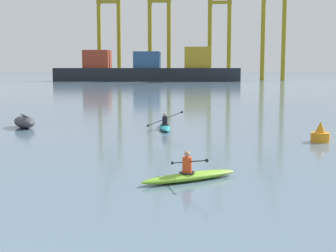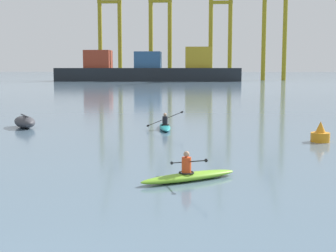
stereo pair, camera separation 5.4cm
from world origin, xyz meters
The scene contains 9 objects.
container_barge centered at (-9.91, 122.05, 2.93)m, with size 48.58×8.40×8.90m.
gantry_crane_west centered at (-23.00, 136.75, 18.36)m, with size 7.11×19.85×37.66m.
gantry_crane_west_mid centered at (-7.69, 132.63, 17.75)m, with size 6.64×18.20×35.65m.
gantry_crane_east_mid centered at (9.48, 134.53, 17.48)m, with size 6.74×15.70×36.24m.
gantry_crane_east centered at (24.26, 131.09, 17.85)m, with size 6.96×17.41×34.24m.
capsized_dinghy centered at (-7.26, 22.34, 0.35)m, with size 2.29×2.79×0.76m.
channel_buoy centered at (8.84, 17.86, 0.36)m, with size 0.90×0.90×1.00m.
kayak_lime centered at (2.69, 9.51, 0.17)m, with size 3.19×2.33×0.95m.
kayak_teal centered at (1.09, 22.11, 0.17)m, with size 2.15×3.45×1.08m.
Camera 1 is at (2.87, -5.28, 3.54)m, focal length 51.24 mm.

